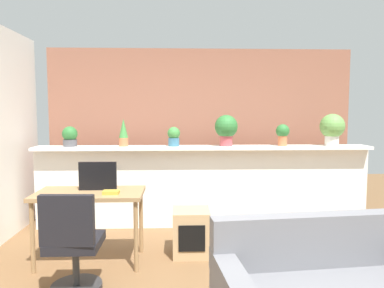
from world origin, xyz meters
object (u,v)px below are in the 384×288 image
object	(u,v)px
potted_plant_2	(174,136)
book_on_desk	(111,192)
desk	(90,200)
tv_monitor	(98,176)
potted_plant_1	(123,133)
side_cube_shelf	(191,232)
potted_plant_4	(283,133)
potted_plant_5	(332,128)
office_chair	(73,252)
potted_plant_3	(226,128)
potted_plant_0	(70,136)

from	to	relation	value
potted_plant_2	book_on_desk	size ratio (longest dim) A/B	1.62
book_on_desk	desk	bearing A→B (deg)	154.23
tv_monitor	book_on_desk	world-z (taller)	tv_monitor
desk	potted_plant_1	bearing A→B (deg)	80.56
tv_monitor	side_cube_shelf	world-z (taller)	tv_monitor
potted_plant_2	potted_plant_4	xyz separation A→B (m)	(1.47, -0.00, 0.03)
potted_plant_5	office_chair	xyz separation A→B (m)	(-3.00, -1.84, -0.97)
potted_plant_3	office_chair	size ratio (longest dim) A/B	0.46
potted_plant_1	potted_plant_5	size ratio (longest dim) A/B	0.85
potted_plant_4	book_on_desk	bearing A→B (deg)	-149.32
side_cube_shelf	potted_plant_4	bearing A→B (deg)	37.11
potted_plant_5	tv_monitor	bearing A→B (deg)	-160.32
potted_plant_5	tv_monitor	distance (m)	3.16
potted_plant_3	tv_monitor	size ratio (longest dim) A/B	1.07
desk	office_chair	world-z (taller)	office_chair
potted_plant_2	side_cube_shelf	world-z (taller)	potted_plant_2
potted_plant_3	potted_plant_5	distance (m)	1.45
potted_plant_4	side_cube_shelf	xyz separation A→B (m)	(-1.28, -0.97, -1.03)
tv_monitor	desk	bearing A→B (deg)	-131.18
potted_plant_0	potted_plant_2	world-z (taller)	potted_plant_0
potted_plant_4	side_cube_shelf	bearing A→B (deg)	-142.89
potted_plant_3	desk	bearing A→B (deg)	-144.15
potted_plant_2	book_on_desk	world-z (taller)	potted_plant_2
potted_plant_3	book_on_desk	size ratio (longest dim) A/B	2.61
desk	tv_monitor	bearing A→B (deg)	48.82
office_chair	side_cube_shelf	size ratio (longest dim) A/B	1.82
desk	side_cube_shelf	size ratio (longest dim) A/B	2.20
potted_plant_4	office_chair	world-z (taller)	potted_plant_4
desk	tv_monitor	world-z (taller)	tv_monitor
office_chair	side_cube_shelf	distance (m)	1.36
office_chair	potted_plant_1	bearing A→B (deg)	84.73
potted_plant_1	potted_plant_3	xyz separation A→B (m)	(1.38, -0.01, 0.06)
potted_plant_5	tv_monitor	size ratio (longest dim) A/B	1.11
potted_plant_5	tv_monitor	xyz separation A→B (m)	(-2.95, -1.05, -0.45)
book_on_desk	tv_monitor	bearing A→B (deg)	131.06
potted_plant_5	tv_monitor	world-z (taller)	potted_plant_5
potted_plant_0	office_chair	size ratio (longest dim) A/B	0.30
desk	side_cube_shelf	bearing A→B (deg)	8.57
potted_plant_0	side_cube_shelf	bearing A→B (deg)	-32.15
side_cube_shelf	book_on_desk	bearing A→B (deg)	-161.33
potted_plant_5	potted_plant_4	bearing A→B (deg)	-179.27
office_chair	desk	bearing A→B (deg)	91.63
potted_plant_4	book_on_desk	xyz separation A→B (m)	(-2.09, -1.24, -0.51)
potted_plant_0	tv_monitor	xyz separation A→B (m)	(0.59, -1.07, -0.35)
potted_plant_0	potted_plant_1	bearing A→B (deg)	-0.53
side_cube_shelf	potted_plant_0	bearing A→B (deg)	147.85
potted_plant_5	book_on_desk	world-z (taller)	potted_plant_5
side_cube_shelf	potted_plant_1	bearing A→B (deg)	131.35
potted_plant_1	tv_monitor	bearing A→B (deg)	-96.45
potted_plant_1	book_on_desk	world-z (taller)	potted_plant_1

